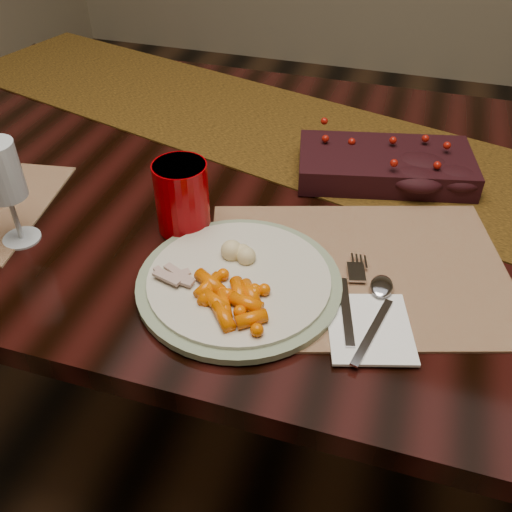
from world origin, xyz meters
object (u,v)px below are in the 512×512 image
(turkey_shreds, at_px, (171,277))
(red_cup, at_px, (182,197))
(dinner_plate, at_px, (239,281))
(baby_carrots, at_px, (226,303))
(napkin, at_px, (369,328))
(placemat_main, at_px, (357,269))
(wine_glass, at_px, (8,194))
(centerpiece, at_px, (386,161))
(dining_table, at_px, (290,324))
(mashed_potatoes, at_px, (235,249))

(turkey_shreds, xyz_separation_m, red_cup, (-0.04, 0.14, 0.04))
(dinner_plate, xyz_separation_m, baby_carrots, (0.00, -0.06, 0.02))
(dinner_plate, height_order, napkin, dinner_plate)
(placemat_main, height_order, red_cup, red_cup)
(napkin, bearing_deg, wine_glass, 160.05)
(placemat_main, bearing_deg, centerpiece, 72.12)
(napkin, bearing_deg, dining_table, 102.48)
(placemat_main, distance_m, red_cup, 0.30)
(napkin, height_order, wine_glass, wine_glass)
(placemat_main, height_order, turkey_shreds, turkey_shreds)
(baby_carrots, xyz_separation_m, red_cup, (-0.14, 0.17, 0.03))
(baby_carrots, relative_size, wine_glass, 0.61)
(placemat_main, xyz_separation_m, dinner_plate, (-0.16, -0.09, 0.01))
(dining_table, xyz_separation_m, mashed_potatoes, (-0.03, -0.26, 0.41))
(turkey_shreds, bearing_deg, napkin, 0.61)
(baby_carrots, bearing_deg, mashed_potatoes, 102.14)
(baby_carrots, relative_size, mashed_potatoes, 1.44)
(baby_carrots, relative_size, napkin, 0.82)
(dining_table, height_order, placemat_main, placemat_main)
(dining_table, height_order, dinner_plate, dinner_plate)
(dining_table, height_order, baby_carrots, baby_carrots)
(baby_carrots, distance_m, wine_glass, 0.39)
(turkey_shreds, bearing_deg, wine_glass, 172.11)
(centerpiece, height_order, wine_glass, wine_glass)
(mashed_potatoes, relative_size, napkin, 0.57)
(mashed_potatoes, xyz_separation_m, wine_glass, (-0.36, -0.03, 0.05))
(centerpiece, distance_m, napkin, 0.40)
(baby_carrots, distance_m, napkin, 0.20)
(dining_table, relative_size, dinner_plate, 5.98)
(dining_table, relative_size, turkey_shreds, 28.79)
(mashed_potatoes, bearing_deg, napkin, -17.77)
(red_cup, height_order, wine_glass, wine_glass)
(dinner_plate, distance_m, red_cup, 0.18)
(dining_table, height_order, mashed_potatoes, mashed_potatoes)
(wine_glass, bearing_deg, placemat_main, 8.99)
(baby_carrots, height_order, mashed_potatoes, mashed_potatoes)
(dining_table, distance_m, dinner_plate, 0.49)
(napkin, bearing_deg, dinner_plate, 154.79)
(turkey_shreds, distance_m, napkin, 0.29)
(baby_carrots, bearing_deg, centerpiece, 69.80)
(mashed_potatoes, height_order, turkey_shreds, mashed_potatoes)
(mashed_potatoes, distance_m, napkin, 0.23)
(napkin, relative_size, red_cup, 1.09)
(turkey_shreds, distance_m, red_cup, 0.15)
(napkin, bearing_deg, turkey_shreds, 164.28)
(dining_table, relative_size, wine_glass, 10.30)
(dinner_plate, relative_size, mashed_potatoes, 4.07)
(placemat_main, relative_size, turkey_shreds, 7.24)
(dining_table, height_order, napkin, napkin)
(dining_table, xyz_separation_m, placemat_main, (0.14, -0.21, 0.38))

